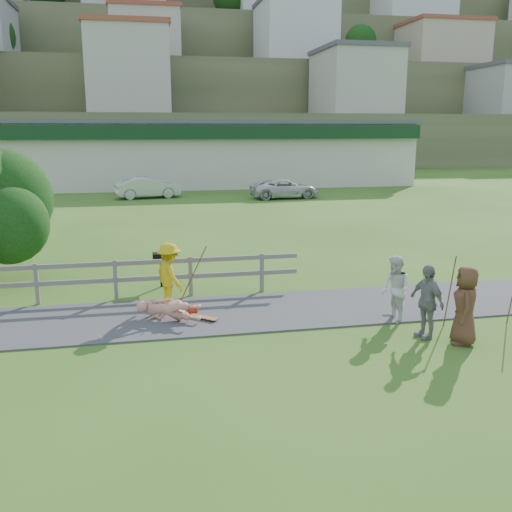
{
  "coord_description": "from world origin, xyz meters",
  "views": [
    {
      "loc": [
        -1.23,
        -11.86,
        4.54
      ],
      "look_at": [
        1.57,
        2.0,
        1.34
      ],
      "focal_mm": 40.0,
      "sensor_mm": 36.0,
      "label": 1
    }
  ],
  "objects_px": {
    "skater_fallen": "(168,310)",
    "car_silver": "(147,187)",
    "spectator_b": "(427,301)",
    "spectator_c": "(465,306)",
    "skater_rider": "(170,279)",
    "spectator_a": "(395,289)",
    "car_white": "(285,189)",
    "bbq": "(161,270)"
  },
  "relations": [
    {
      "from": "skater_rider",
      "to": "skater_fallen",
      "type": "bearing_deg",
      "value": 149.6
    },
    {
      "from": "spectator_a",
      "to": "spectator_b",
      "type": "height_order",
      "value": "spectator_b"
    },
    {
      "from": "skater_fallen",
      "to": "car_silver",
      "type": "relative_size",
      "value": 0.38
    },
    {
      "from": "spectator_b",
      "to": "car_silver",
      "type": "bearing_deg",
      "value": 177.13
    },
    {
      "from": "skater_rider",
      "to": "car_white",
      "type": "distance_m",
      "value": 23.83
    },
    {
      "from": "skater_rider",
      "to": "car_silver",
      "type": "bearing_deg",
      "value": -23.63
    },
    {
      "from": "skater_fallen",
      "to": "spectator_b",
      "type": "relative_size",
      "value": 0.98
    },
    {
      "from": "spectator_b",
      "to": "spectator_c",
      "type": "xyz_separation_m",
      "value": [
        0.62,
        -0.51,
        0.03
      ]
    },
    {
      "from": "skater_rider",
      "to": "bbq",
      "type": "height_order",
      "value": "skater_rider"
    },
    {
      "from": "skater_rider",
      "to": "skater_fallen",
      "type": "xyz_separation_m",
      "value": [
        -0.09,
        -0.81,
        -0.53
      ]
    },
    {
      "from": "skater_fallen",
      "to": "car_white",
      "type": "height_order",
      "value": "car_white"
    },
    {
      "from": "car_silver",
      "to": "car_white",
      "type": "relative_size",
      "value": 0.94
    },
    {
      "from": "skater_rider",
      "to": "skater_fallen",
      "type": "height_order",
      "value": "skater_rider"
    },
    {
      "from": "skater_rider",
      "to": "spectator_c",
      "type": "bearing_deg",
      "value": -144.2
    },
    {
      "from": "skater_fallen",
      "to": "car_silver",
      "type": "distance_m",
      "value": 24.85
    },
    {
      "from": "spectator_b",
      "to": "bbq",
      "type": "height_order",
      "value": "spectator_b"
    },
    {
      "from": "skater_rider",
      "to": "skater_fallen",
      "type": "distance_m",
      "value": 0.97
    },
    {
      "from": "spectator_b",
      "to": "bbq",
      "type": "bearing_deg",
      "value": -148.29
    },
    {
      "from": "car_white",
      "to": "bbq",
      "type": "distance_m",
      "value": 21.75
    },
    {
      "from": "skater_fallen",
      "to": "spectator_c",
      "type": "bearing_deg",
      "value": -84.04
    },
    {
      "from": "spectator_a",
      "to": "spectator_b",
      "type": "relative_size",
      "value": 0.97
    },
    {
      "from": "spectator_a",
      "to": "car_silver",
      "type": "distance_m",
      "value": 26.47
    },
    {
      "from": "car_white",
      "to": "spectator_c",
      "type": "bearing_deg",
      "value": 170.94
    },
    {
      "from": "spectator_c",
      "to": "bbq",
      "type": "relative_size",
      "value": 1.7
    },
    {
      "from": "spectator_a",
      "to": "car_silver",
      "type": "xyz_separation_m",
      "value": [
        -5.36,
        25.92,
        -0.1
      ]
    },
    {
      "from": "spectator_b",
      "to": "spectator_c",
      "type": "bearing_deg",
      "value": 35.82
    },
    {
      "from": "spectator_c",
      "to": "car_white",
      "type": "xyz_separation_m",
      "value": [
        2.6,
        25.71,
        -0.23
      ]
    },
    {
      "from": "spectator_b",
      "to": "bbq",
      "type": "xyz_separation_m",
      "value": [
        -5.53,
        5.29,
        -0.32
      ]
    },
    {
      "from": "spectator_b",
      "to": "spectator_c",
      "type": "relative_size",
      "value": 0.97
    },
    {
      "from": "spectator_c",
      "to": "car_white",
      "type": "relative_size",
      "value": 0.38
    },
    {
      "from": "spectator_c",
      "to": "car_white",
      "type": "bearing_deg",
      "value": -161.54
    },
    {
      "from": "spectator_c",
      "to": "bbq",
      "type": "distance_m",
      "value": 8.46
    },
    {
      "from": "car_silver",
      "to": "skater_fallen",
      "type": "bearing_deg",
      "value": 168.92
    },
    {
      "from": "skater_fallen",
      "to": "spectator_c",
      "type": "xyz_separation_m",
      "value": [
        6.11,
        -2.69,
        0.56
      ]
    },
    {
      "from": "spectator_c",
      "to": "skater_fallen",
      "type": "bearing_deg",
      "value": -89.5
    },
    {
      "from": "skater_rider",
      "to": "spectator_a",
      "type": "xyz_separation_m",
      "value": [
        5.18,
        -1.88,
        -0.03
      ]
    },
    {
      "from": "skater_fallen",
      "to": "bbq",
      "type": "bearing_deg",
      "value": 30.39
    },
    {
      "from": "skater_rider",
      "to": "spectator_c",
      "type": "relative_size",
      "value": 0.97
    },
    {
      "from": "car_silver",
      "to": "bbq",
      "type": "distance_m",
      "value": 21.73
    },
    {
      "from": "skater_rider",
      "to": "spectator_a",
      "type": "relative_size",
      "value": 1.03
    },
    {
      "from": "bbq",
      "to": "spectator_b",
      "type": "bearing_deg",
      "value": -45.12
    },
    {
      "from": "car_silver",
      "to": "spectator_a",
      "type": "bearing_deg",
      "value": -179.61
    }
  ]
}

